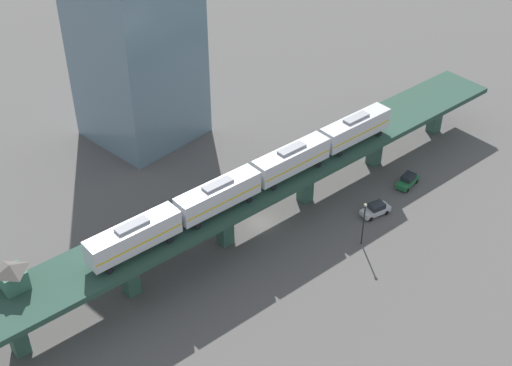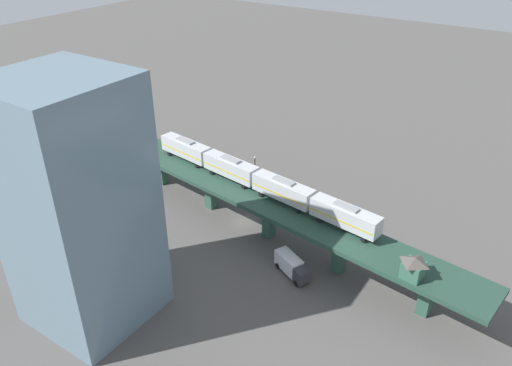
{
  "view_description": "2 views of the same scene",
  "coord_description": "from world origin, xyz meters",
  "px_view_note": "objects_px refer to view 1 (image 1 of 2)",
  "views": [
    {
      "loc": [
        -52.54,
        58.61,
        64.59
      ],
      "look_at": [
        -1.11,
        2.32,
        8.87
      ],
      "focal_mm": 50.0,
      "sensor_mm": 36.0,
      "label": 1
    },
    {
      "loc": [
        64.65,
        46.07,
        53.54
      ],
      "look_at": [
        -1.11,
        2.32,
        8.87
      ],
      "focal_mm": 35.0,
      "sensor_mm": 36.0,
      "label": 2
    }
  ],
  "objects_px": {
    "subway_train": "(256,177)",
    "street_lamp": "(364,220)",
    "signal_hut": "(12,276)",
    "delivery_truck": "(141,241)",
    "street_car_silver": "(376,209)",
    "office_tower": "(135,34)",
    "street_car_green": "(408,180)"
  },
  "relations": [
    {
      "from": "street_car_silver",
      "to": "street_lamp",
      "type": "distance_m",
      "value": 7.69
    },
    {
      "from": "street_car_silver",
      "to": "office_tower",
      "type": "bearing_deg",
      "value": 10.43
    },
    {
      "from": "street_lamp",
      "to": "office_tower",
      "type": "relative_size",
      "value": 0.19
    },
    {
      "from": "delivery_truck",
      "to": "street_lamp",
      "type": "bearing_deg",
      "value": -134.72
    },
    {
      "from": "office_tower",
      "to": "subway_train",
      "type": "bearing_deg",
      "value": 167.36
    },
    {
      "from": "street_car_silver",
      "to": "street_lamp",
      "type": "xyz_separation_m",
      "value": [
        -2.27,
        6.62,
        3.17
      ]
    },
    {
      "from": "subway_train",
      "to": "street_car_green",
      "type": "relative_size",
      "value": 11.01
    },
    {
      "from": "signal_hut",
      "to": "street_lamp",
      "type": "bearing_deg",
      "value": -116.64
    },
    {
      "from": "street_car_green",
      "to": "subway_train",
      "type": "bearing_deg",
      "value": 68.87
    },
    {
      "from": "subway_train",
      "to": "office_tower",
      "type": "distance_m",
      "value": 33.9
    },
    {
      "from": "signal_hut",
      "to": "street_car_silver",
      "type": "height_order",
      "value": "signal_hut"
    },
    {
      "from": "street_car_green",
      "to": "street_lamp",
      "type": "distance_m",
      "value": 16.36
    },
    {
      "from": "street_car_green",
      "to": "delivery_truck",
      "type": "relative_size",
      "value": 0.6
    },
    {
      "from": "subway_train",
      "to": "signal_hut",
      "type": "bearing_deg",
      "value": 75.8
    },
    {
      "from": "street_car_green",
      "to": "office_tower",
      "type": "height_order",
      "value": "office_tower"
    },
    {
      "from": "delivery_truck",
      "to": "subway_train",
      "type": "bearing_deg",
      "value": -124.86
    },
    {
      "from": "street_car_green",
      "to": "street_lamp",
      "type": "height_order",
      "value": "street_lamp"
    },
    {
      "from": "subway_train",
      "to": "street_car_silver",
      "type": "distance_m",
      "value": 19.97
    },
    {
      "from": "subway_train",
      "to": "street_car_silver",
      "type": "xyz_separation_m",
      "value": [
        -9.78,
        -14.92,
        -8.97
      ]
    },
    {
      "from": "subway_train",
      "to": "street_lamp",
      "type": "bearing_deg",
      "value": -145.47
    },
    {
      "from": "street_car_silver",
      "to": "office_tower",
      "type": "xyz_separation_m",
      "value": [
        41.91,
        7.71,
        17.06
      ]
    },
    {
      "from": "subway_train",
      "to": "delivery_truck",
      "type": "distance_m",
      "value": 17.9
    },
    {
      "from": "street_car_silver",
      "to": "delivery_truck",
      "type": "height_order",
      "value": "delivery_truck"
    },
    {
      "from": "street_car_silver",
      "to": "delivery_truck",
      "type": "xyz_separation_m",
      "value": [
        18.89,
        28.0,
        0.82
      ]
    },
    {
      "from": "subway_train",
      "to": "signal_hut",
      "type": "xyz_separation_m",
      "value": [
        8.03,
        31.75,
        -0.74
      ]
    },
    {
      "from": "subway_train",
      "to": "street_lamp",
      "type": "height_order",
      "value": "subway_train"
    },
    {
      "from": "signal_hut",
      "to": "office_tower",
      "type": "relative_size",
      "value": 0.1
    },
    {
      "from": "subway_train",
      "to": "street_car_silver",
      "type": "bearing_deg",
      "value": -123.25
    },
    {
      "from": "subway_train",
      "to": "street_car_green",
      "type": "distance_m",
      "value": 27.36
    },
    {
      "from": "signal_hut",
      "to": "street_lamp",
      "type": "xyz_separation_m",
      "value": [
        -20.09,
        -40.04,
        -5.06
      ]
    },
    {
      "from": "signal_hut",
      "to": "street_car_green",
      "type": "bearing_deg",
      "value": -107.25
    },
    {
      "from": "subway_train",
      "to": "office_tower",
      "type": "relative_size",
      "value": 1.38
    }
  ]
}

